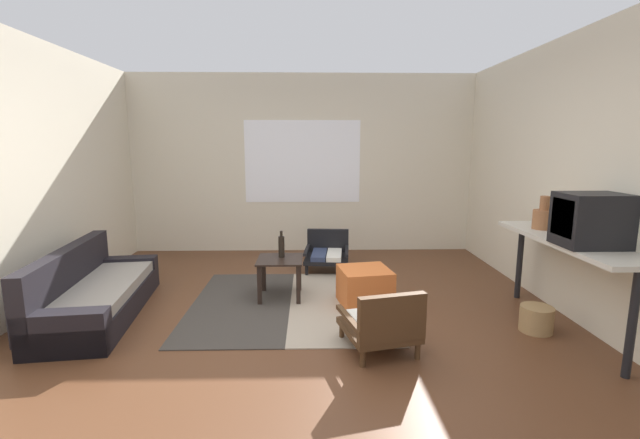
# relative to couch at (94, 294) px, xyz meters

# --- Properties ---
(ground_plane) EXTENTS (7.80, 7.80, 0.00)m
(ground_plane) POSITION_rel_couch_xyz_m (1.98, -0.41, -0.22)
(ground_plane) COLOR #56331E
(far_wall_with_window) EXTENTS (5.60, 0.13, 2.70)m
(far_wall_with_window) POSITION_rel_couch_xyz_m (1.98, 2.65, 1.13)
(far_wall_with_window) COLOR beige
(far_wall_with_window) RESTS_ON ground
(side_wall_right) EXTENTS (0.12, 6.60, 2.70)m
(side_wall_right) POSITION_rel_couch_xyz_m (4.64, -0.11, 1.13)
(side_wall_right) COLOR beige
(side_wall_right) RESTS_ON ground
(side_wall_left) EXTENTS (0.12, 6.60, 2.70)m
(side_wall_left) POSITION_rel_couch_xyz_m (-0.68, -0.11, 1.13)
(side_wall_left) COLOR beige
(side_wall_left) RESTS_ON ground
(area_rug) EXTENTS (2.04, 2.04, 0.01)m
(area_rug) POSITION_rel_couch_xyz_m (1.89, 0.27, -0.21)
(area_rug) COLOR #38332D
(area_rug) RESTS_ON ground
(couch) EXTENTS (0.90, 1.89, 0.68)m
(couch) POSITION_rel_couch_xyz_m (0.00, 0.00, 0.00)
(couch) COLOR black
(couch) RESTS_ON ground
(coffee_table) EXTENTS (0.48, 0.50, 0.44)m
(coffee_table) POSITION_rel_couch_xyz_m (1.77, 0.46, 0.12)
(coffee_table) COLOR black
(coffee_table) RESTS_ON ground
(armchair_by_window) EXTENTS (0.63, 0.66, 0.50)m
(armchair_by_window) POSITION_rel_couch_xyz_m (2.32, 1.56, 0.01)
(armchair_by_window) COLOR black
(armchair_by_window) RESTS_ON ground
(armchair_striped_foreground) EXTENTS (0.66, 0.70, 0.54)m
(armchair_striped_foreground) POSITION_rel_couch_xyz_m (2.66, -0.81, 0.02)
(armchair_striped_foreground) COLOR #472D19
(armchair_striped_foreground) RESTS_ON ground
(ottoman_orange) EXTENTS (0.57, 0.57, 0.39)m
(ottoman_orange) POSITION_rel_couch_xyz_m (2.66, 0.22, -0.02)
(ottoman_orange) COLOR #D1662D
(ottoman_orange) RESTS_ON ground
(console_shelf) EXTENTS (0.47, 1.75, 0.84)m
(console_shelf) POSITION_rel_couch_xyz_m (4.35, -0.42, 0.54)
(console_shelf) COLOR beige
(console_shelf) RESTS_ON ground
(crt_television) EXTENTS (0.50, 0.38, 0.43)m
(crt_television) POSITION_rel_couch_xyz_m (4.35, -0.70, 0.84)
(crt_television) COLOR black
(crt_television) RESTS_ON console_shelf
(clay_vase) EXTENTS (0.19, 0.19, 0.32)m
(clay_vase) POSITION_rel_couch_xyz_m (4.35, 0.02, 0.74)
(clay_vase) COLOR #935B38
(clay_vase) RESTS_ON console_shelf
(glass_bottle) EXTENTS (0.07, 0.07, 0.29)m
(glass_bottle) POSITION_rel_couch_xyz_m (1.78, 0.52, 0.34)
(glass_bottle) COLOR black
(glass_bottle) RESTS_ON coffee_table
(wicker_basket) EXTENTS (0.28, 0.28, 0.23)m
(wicker_basket) POSITION_rel_couch_xyz_m (4.11, -0.45, -0.10)
(wicker_basket) COLOR #9E7A4C
(wicker_basket) RESTS_ON ground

